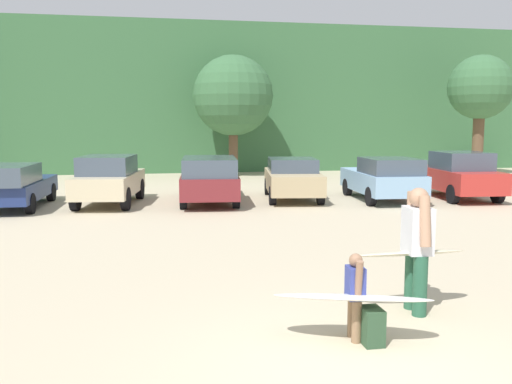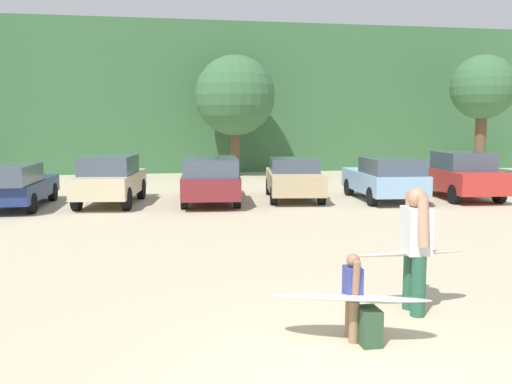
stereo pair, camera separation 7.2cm
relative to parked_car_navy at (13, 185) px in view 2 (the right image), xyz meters
The scene contains 15 objects.
ground_plane 14.66m from the parked_car_navy, 63.21° to the right, with size 120.00×120.00×0.00m, color #C1B293.
hillside_ridge 19.01m from the parked_car_navy, 69.38° to the left, with size 108.00×12.00×8.03m, color #38663D.
tree_center 12.96m from the parked_car_navy, 48.52° to the left, with size 3.99×3.99×6.02m.
tree_center_left 22.25m from the parked_car_navy, 20.07° to the left, with size 3.21×3.21×6.07m.
parked_car_navy is the anchor object (origin of this frame).
parked_car_champagne 2.95m from the parked_car_navy, ahead, with size 2.24×4.16×1.62m.
parked_car_maroon 6.21m from the parked_car_navy, ahead, with size 2.24×4.90×1.57m.
parked_car_tan 9.19m from the parked_car_navy, ahead, with size 2.30×4.13×1.44m.
parked_car_sky_blue 12.18m from the parked_car_navy, ahead, with size 2.05×4.15×1.51m.
parked_car_red 15.05m from the parked_car_navy, ahead, with size 2.06×4.25×1.67m.
person_adult 13.71m from the parked_car_navy, 54.11° to the right, with size 0.36×0.70×1.79m.
person_child 13.73m from the parked_car_navy, 60.19° to the right, with size 0.22×0.48×1.10m.
surfboard_cream 13.58m from the parked_car_navy, 54.00° to the right, with size 1.74×0.52×0.19m.
surfboard_white 13.78m from the parked_car_navy, 60.64° to the right, with size 2.02×1.09×0.19m.
backpack_dropped 13.97m from the parked_car_navy, 59.99° to the right, with size 0.24×0.34×0.45m.
Camera 2 is at (-2.10, -5.16, 2.69)m, focal length 38.81 mm.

